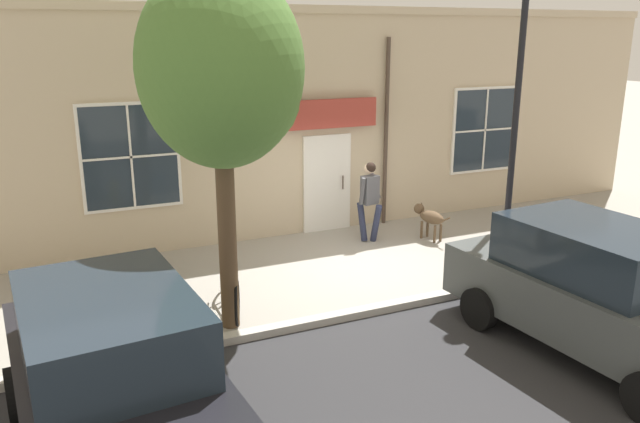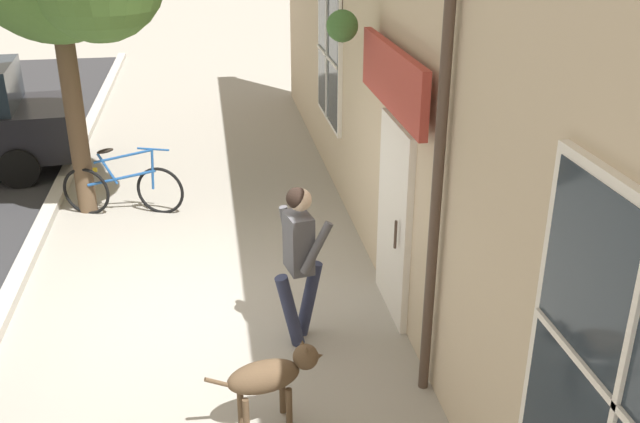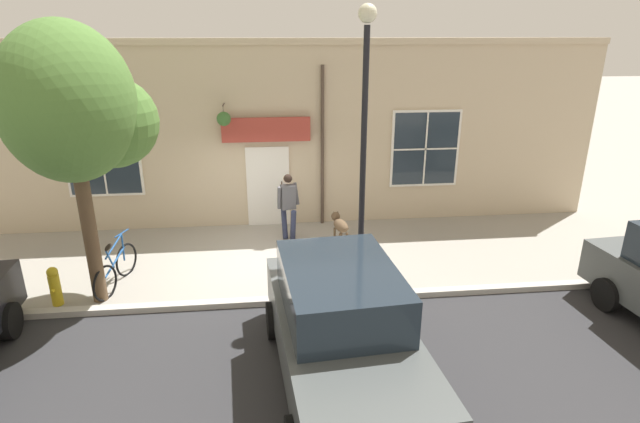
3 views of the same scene
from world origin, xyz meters
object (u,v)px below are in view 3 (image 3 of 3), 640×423
(dog_on_leash, at_px, (340,225))
(leaning_bicycle, at_px, (116,269))
(pedestrian_walking, at_px, (288,201))
(street_tree_by_curb, at_px, (79,109))
(street_lamp, at_px, (364,117))
(parked_car_mid_block, at_px, (342,327))
(fire_hydrant, at_px, (55,286))

(dog_on_leash, xyz_separation_m, leaning_bicycle, (1.64, -4.76, -0.11))
(pedestrian_walking, height_order, street_tree_by_curb, street_tree_by_curb)
(street_tree_by_curb, bearing_deg, dog_on_leash, 113.04)
(leaning_bicycle, xyz_separation_m, street_lamp, (0.59, 4.84, 3.03))
(street_tree_by_curb, bearing_deg, parked_car_mid_block, 54.61)
(pedestrian_walking, bearing_deg, leaning_bicycle, -60.09)
(pedestrian_walking, relative_size, dog_on_leash, 1.64)
(dog_on_leash, relative_size, street_lamp, 0.19)
(street_tree_by_curb, xyz_separation_m, parked_car_mid_block, (2.93, 4.12, -2.72))
(pedestrian_walking, distance_m, leaning_bicycle, 4.14)
(pedestrian_walking, xyz_separation_m, fire_hydrant, (2.69, -4.48, -0.60))
(fire_hydrant, bearing_deg, dog_on_leash, 111.91)
(parked_car_mid_block, distance_m, fire_hydrant, 5.68)
(leaning_bicycle, xyz_separation_m, parked_car_mid_block, (3.33, 4.05, 0.50))
(leaning_bicycle, relative_size, street_lamp, 0.32)
(street_tree_by_curb, relative_size, street_lamp, 0.96)
(leaning_bicycle, relative_size, fire_hydrant, 2.22)
(parked_car_mid_block, bearing_deg, pedestrian_walking, -174.64)
(dog_on_leash, xyz_separation_m, fire_hydrant, (2.29, -5.69, -0.09))
(pedestrian_walking, relative_size, parked_car_mid_block, 0.38)
(pedestrian_walking, distance_m, dog_on_leash, 1.37)
(parked_car_mid_block, distance_m, street_lamp, 3.82)
(dog_on_leash, height_order, street_lamp, street_lamp)
(parked_car_mid_block, xyz_separation_m, street_lamp, (-2.74, 0.78, 2.53))
(pedestrian_walking, bearing_deg, dog_on_leash, 71.78)
(leaning_bicycle, relative_size, parked_car_mid_block, 0.39)
(dog_on_leash, distance_m, street_tree_by_curb, 6.09)
(dog_on_leash, xyz_separation_m, street_lamp, (2.23, 0.08, 2.93))
(pedestrian_walking, xyz_separation_m, leaning_bicycle, (2.04, -3.55, -0.62))
(pedestrian_walking, distance_m, fire_hydrant, 5.26)
(parked_car_mid_block, bearing_deg, street_lamp, 164.10)
(parked_car_mid_block, relative_size, fire_hydrant, 5.75)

